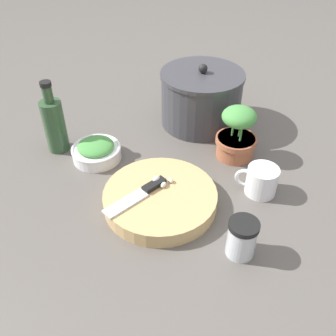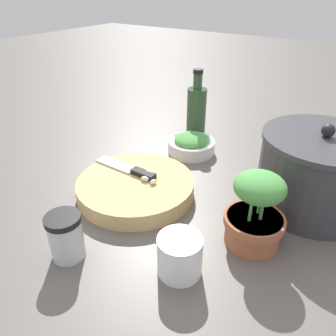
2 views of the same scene
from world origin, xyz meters
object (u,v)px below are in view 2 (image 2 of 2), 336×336
object	(u,v)px
spice_jar	(66,236)
stock_pot	(317,172)
chef_knife	(129,169)
herb_bowl	(191,144)
cutting_board	(136,187)
garlic_cloves	(150,176)
oil_bottle	(196,110)
potted_herb	(255,214)
coffee_mug	(180,255)

from	to	relation	value
spice_jar	stock_pot	xyz separation A→B (m)	(-0.43, 0.34, 0.04)
chef_knife	herb_bowl	xyz separation A→B (m)	(-0.24, 0.04, -0.02)
chef_knife	stock_pot	world-z (taller)	stock_pot
cutting_board	herb_bowl	size ratio (longest dim) A/B	1.98
garlic_cloves	oil_bottle	bearing A→B (deg)	-167.92
herb_bowl	stock_pot	size ratio (longest dim) A/B	0.55
stock_pot	herb_bowl	bearing A→B (deg)	-101.68
chef_knife	potted_herb	world-z (taller)	potted_herb
oil_bottle	potted_herb	size ratio (longest dim) A/B	1.38
herb_bowl	oil_bottle	xyz separation A→B (m)	(-0.12, -0.05, 0.06)
stock_pot	cutting_board	bearing A→B (deg)	-62.08
stock_pot	potted_herb	bearing A→B (deg)	-18.68
oil_bottle	cutting_board	bearing A→B (deg)	7.81
garlic_cloves	herb_bowl	bearing A→B (deg)	-174.28
cutting_board	coffee_mug	world-z (taller)	coffee_mug
garlic_cloves	oil_bottle	size ratio (longest dim) A/B	0.21
cutting_board	garlic_cloves	xyz separation A→B (m)	(-0.02, 0.02, 0.03)
chef_knife	spice_jar	bearing A→B (deg)	-164.89
chef_knife	oil_bottle	distance (m)	0.36
chef_knife	garlic_cloves	bearing A→B (deg)	-91.26
cutting_board	oil_bottle	bearing A→B (deg)	-172.19
herb_bowl	coffee_mug	xyz separation A→B (m)	(0.41, 0.22, 0.01)
coffee_mug	potted_herb	xyz separation A→B (m)	(-0.14, 0.08, 0.03)
coffee_mug	oil_bottle	distance (m)	0.60
herb_bowl	potted_herb	bearing A→B (deg)	47.68
herb_bowl	stock_pot	bearing A→B (deg)	78.32
chef_knife	stock_pot	size ratio (longest dim) A/B	0.69
oil_bottle	herb_bowl	bearing A→B (deg)	24.10
stock_pot	chef_knife	bearing A→B (deg)	-67.80
garlic_cloves	herb_bowl	size ratio (longest dim) A/B	0.33
spice_jar	coffee_mug	size ratio (longest dim) A/B	0.91
herb_bowl	potted_herb	size ratio (longest dim) A/B	0.90
garlic_cloves	coffee_mug	size ratio (longest dim) A/B	0.46
herb_bowl	coffee_mug	distance (m)	0.47
coffee_mug	stock_pot	world-z (taller)	stock_pot
oil_bottle	coffee_mug	bearing A→B (deg)	26.88
cutting_board	spice_jar	size ratio (longest dim) A/B	3.06
chef_knife	spice_jar	size ratio (longest dim) A/B	1.95
spice_jar	potted_herb	bearing A→B (deg)	129.68
chef_knife	spice_jar	xyz separation A→B (m)	(0.26, 0.06, 0.00)
garlic_cloves	stock_pot	distance (m)	0.38
garlic_cloves	stock_pot	bearing A→B (deg)	116.44
spice_jar	stock_pot	size ratio (longest dim) A/B	0.35
herb_bowl	garlic_cloves	bearing A→B (deg)	5.72
chef_knife	garlic_cloves	world-z (taller)	garlic_cloves
cutting_board	garlic_cloves	size ratio (longest dim) A/B	6.09
spice_jar	coffee_mug	world-z (taller)	spice_jar
chef_knife	herb_bowl	bearing A→B (deg)	-8.67
cutting_board	spice_jar	bearing A→B (deg)	5.31
cutting_board	garlic_cloves	bearing A→B (deg)	134.44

